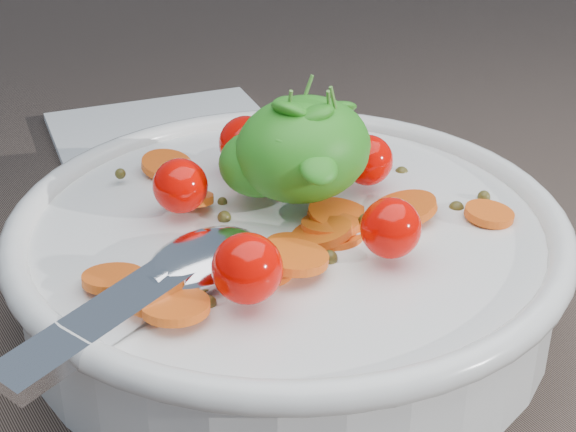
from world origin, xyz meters
TOP-DOWN VIEW (x-y plane):
  - ground at (0.00, 0.00)m, footprint 6.00×6.00m
  - bowl at (0.02, -0.02)m, footprint 0.33×0.31m
  - napkin at (0.06, 0.24)m, footprint 0.20×0.19m

SIDE VIEW (x-z plane):
  - ground at x=0.00m, z-range 0.00..0.00m
  - napkin at x=0.06m, z-range 0.00..0.01m
  - bowl at x=0.02m, z-range -0.03..0.10m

